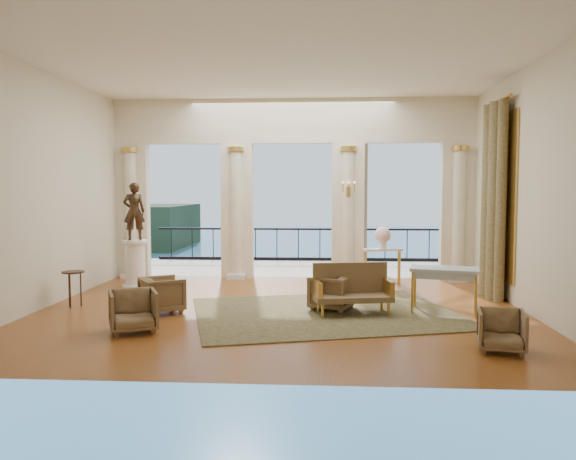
# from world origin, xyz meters

# --- Properties ---
(floor) EXTENTS (9.00, 9.00, 0.00)m
(floor) POSITION_xyz_m (0.00, 0.00, 0.00)
(floor) COLOR #4E2C0D
(floor) RESTS_ON ground
(room_walls) EXTENTS (9.00, 9.00, 9.00)m
(room_walls) POSITION_xyz_m (0.00, -1.12, 2.88)
(room_walls) COLOR beige
(room_walls) RESTS_ON ground
(arcade) EXTENTS (9.00, 0.56, 4.50)m
(arcade) POSITION_xyz_m (-0.00, 3.82, 2.58)
(arcade) COLOR beige
(arcade) RESTS_ON ground
(terrace) EXTENTS (10.00, 3.60, 0.10)m
(terrace) POSITION_xyz_m (0.00, 5.80, -0.05)
(terrace) COLOR #B3A696
(terrace) RESTS_ON ground
(balustrade) EXTENTS (9.00, 0.06, 1.03)m
(balustrade) POSITION_xyz_m (0.00, 7.40, 0.41)
(balustrade) COLOR black
(balustrade) RESTS_ON terrace
(palm_tree) EXTENTS (2.00, 2.00, 4.50)m
(palm_tree) POSITION_xyz_m (2.00, 6.60, 4.09)
(palm_tree) COLOR #4C3823
(palm_tree) RESTS_ON terrace
(headland) EXTENTS (22.00, 18.00, 6.00)m
(headland) POSITION_xyz_m (-30.00, 70.00, -3.00)
(headland) COLOR black
(headland) RESTS_ON sea
(sea) EXTENTS (160.00, 160.00, 0.00)m
(sea) POSITION_xyz_m (0.00, 60.00, -6.00)
(sea) COLOR #1C5C86
(sea) RESTS_ON ground
(curtain) EXTENTS (0.33, 1.40, 4.09)m
(curtain) POSITION_xyz_m (4.28, 1.50, 2.02)
(curtain) COLOR #4D4526
(curtain) RESTS_ON ground
(window_frame) EXTENTS (0.04, 1.60, 3.40)m
(window_frame) POSITION_xyz_m (4.47, 1.50, 2.10)
(window_frame) COLOR gold
(window_frame) RESTS_ON room_walls
(wall_sconce) EXTENTS (0.30, 0.11, 0.33)m
(wall_sconce) POSITION_xyz_m (1.40, 3.51, 2.23)
(wall_sconce) COLOR gold
(wall_sconce) RESTS_ON arcade
(rug) EXTENTS (5.39, 4.67, 0.02)m
(rug) POSITION_xyz_m (0.83, -0.21, 0.01)
(rug) COLOR #2B3119
(rug) RESTS_ON ground
(armchair_a) EXTENTS (0.92, 0.90, 0.73)m
(armchair_a) POSITION_xyz_m (-2.21, -1.72, 0.37)
(armchair_a) COLOR #44341B
(armchair_a) RESTS_ON ground
(armchair_b) EXTENTS (0.73, 0.70, 0.64)m
(armchair_b) POSITION_xyz_m (3.26, -2.46, 0.32)
(armchair_b) COLOR #44341B
(armchair_b) RESTS_ON ground
(armchair_c) EXTENTS (0.88, 0.91, 0.73)m
(armchair_c) POSITION_xyz_m (0.94, 0.08, 0.37)
(armchair_c) COLOR #44341B
(armchair_c) RESTS_ON ground
(armchair_d) EXTENTS (0.94, 0.95, 0.73)m
(armchair_d) POSITION_xyz_m (-2.15, -0.34, 0.36)
(armchair_d) COLOR #44341B
(armchair_d) RESTS_ON ground
(settee) EXTENTS (1.46, 0.82, 0.91)m
(settee) POSITION_xyz_m (1.31, -0.20, 0.45)
(settee) COLOR #44341B
(settee) RESTS_ON ground
(game_table) EXTENTS (1.33, 0.93, 0.83)m
(game_table) POSITION_xyz_m (3.00, -0.00, 0.74)
(game_table) COLOR #A9C2D3
(game_table) RESTS_ON ground
(pedestal) EXTENTS (0.60, 0.60, 1.10)m
(pedestal) POSITION_xyz_m (-3.50, 2.16, 0.53)
(pedestal) COLOR silver
(pedestal) RESTS_ON ground
(statue) EXTENTS (0.55, 0.44, 1.31)m
(statue) POSITION_xyz_m (-3.50, 2.16, 1.76)
(statue) COLOR #312316
(statue) RESTS_ON pedestal
(console_table) EXTENTS (0.95, 0.57, 0.85)m
(console_table) POSITION_xyz_m (2.20, 3.11, 0.70)
(console_table) COLOR silver
(console_table) RESTS_ON ground
(urn) EXTENTS (0.39, 0.39, 0.52)m
(urn) POSITION_xyz_m (2.20, 3.11, 1.14)
(urn) COLOR silver
(urn) RESTS_ON console_table
(side_table) EXTENTS (0.42, 0.42, 0.69)m
(side_table) POSITION_xyz_m (-4.00, 0.07, 0.59)
(side_table) COLOR black
(side_table) RESTS_ON ground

